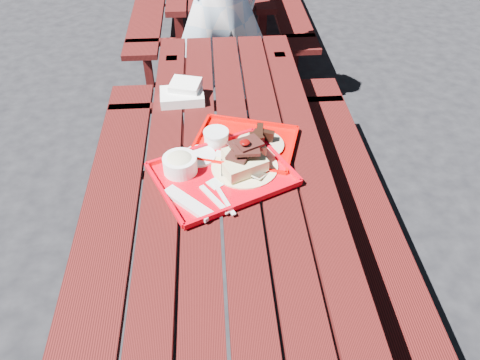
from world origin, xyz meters
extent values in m
plane|color=black|center=(0.00, 0.00, 0.00)|extent=(60.00, 60.00, 0.00)
cube|color=#440E0D|center=(-0.30, 0.00, 0.73)|extent=(0.14, 2.40, 0.04)
cube|color=#440E0D|center=(-0.15, 0.00, 0.73)|extent=(0.14, 2.40, 0.04)
cube|color=#440E0D|center=(0.00, 0.00, 0.73)|extent=(0.14, 2.40, 0.04)
cube|color=#440E0D|center=(0.15, 0.00, 0.73)|extent=(0.14, 2.40, 0.04)
cube|color=#440E0D|center=(0.30, 0.00, 0.73)|extent=(0.14, 2.40, 0.04)
cube|color=#440E0D|center=(-0.58, 0.00, 0.43)|extent=(0.25, 2.40, 0.04)
cube|color=#440E0D|center=(-0.58, 0.84, 0.21)|extent=(0.06, 0.06, 0.42)
cube|color=#440E0D|center=(0.58, 0.00, 0.43)|extent=(0.25, 2.40, 0.04)
cube|color=#440E0D|center=(0.58, 0.84, 0.21)|extent=(0.06, 0.06, 0.42)
cube|color=#440E0D|center=(-0.30, 0.96, 0.38)|extent=(0.06, 0.06, 0.75)
cube|color=#440E0D|center=(0.30, 0.96, 0.38)|extent=(0.06, 0.06, 0.75)
cube|color=#440E0D|center=(0.00, 0.96, 0.43)|extent=(1.40, 0.06, 0.04)
cube|color=#440E0D|center=(-0.58, 1.96, 0.21)|extent=(0.06, 0.06, 0.42)
cube|color=#440E0D|center=(0.58, 1.96, 0.21)|extent=(0.06, 0.06, 0.42)
cube|color=#440E0D|center=(-0.30, 1.84, 0.38)|extent=(0.06, 0.06, 0.75)
cube|color=#440E0D|center=(0.30, 1.84, 0.38)|extent=(0.06, 0.06, 0.75)
cube|color=#440E0D|center=(0.00, 1.84, 0.43)|extent=(1.40, 0.06, 0.04)
cube|color=red|center=(-0.06, -0.05, 0.76)|extent=(0.60, 0.54, 0.01)
cube|color=red|center=(-0.14, 0.12, 0.77)|extent=(0.45, 0.21, 0.02)
cube|color=red|center=(0.02, -0.22, 0.77)|extent=(0.45, 0.21, 0.02)
cube|color=red|center=(0.16, 0.05, 0.77)|extent=(0.17, 0.35, 0.02)
cube|color=red|center=(-0.28, -0.15, 0.77)|extent=(0.17, 0.35, 0.02)
cylinder|color=beige|center=(0.03, -0.01, 0.77)|extent=(0.27, 0.27, 0.01)
cube|color=#D3C589|center=(0.03, -0.06, 0.80)|extent=(0.18, 0.14, 0.05)
cube|color=#D3C589|center=(0.03, 0.03, 0.80)|extent=(0.18, 0.14, 0.05)
ellipsoid|color=#5A0303|center=(0.03, -0.01, 0.90)|extent=(0.04, 0.04, 0.02)
cylinder|color=white|center=(-0.22, -0.02, 0.80)|extent=(0.13, 0.13, 0.07)
ellipsoid|color=beige|center=(-0.22, -0.02, 0.82)|extent=(0.11, 0.11, 0.05)
cylinder|color=white|center=(-0.15, 0.06, 0.77)|extent=(0.14, 0.14, 0.01)
cube|color=silver|center=(-0.19, -0.21, 0.77)|extent=(0.19, 0.19, 0.02)
cube|color=silver|center=(-0.10, -0.19, 0.77)|extent=(0.11, 0.16, 0.01)
cube|color=silver|center=(-0.06, -0.19, 0.77)|extent=(0.08, 0.18, 0.01)
cube|color=silver|center=(-0.09, -0.10, 0.77)|extent=(0.08, 0.08, 0.00)
cube|color=#DB0200|center=(0.04, 0.14, 0.76)|extent=(0.48, 0.42, 0.01)
cube|color=#DB0200|center=(0.09, 0.29, 0.77)|extent=(0.39, 0.13, 0.02)
cube|color=#DB0200|center=(-0.01, -0.01, 0.77)|extent=(0.39, 0.13, 0.02)
cube|color=#DB0200|center=(0.23, 0.08, 0.77)|extent=(0.10, 0.30, 0.02)
cube|color=#DB0200|center=(-0.15, 0.20, 0.77)|extent=(0.10, 0.30, 0.02)
cube|color=silver|center=(0.08, 0.13, 0.76)|extent=(0.17, 0.17, 0.01)
cylinder|color=tan|center=(0.10, 0.12, 0.77)|extent=(0.20, 0.20, 0.01)
cylinder|color=white|center=(-0.08, 0.16, 0.79)|extent=(0.10, 0.10, 0.05)
cylinder|color=silver|center=(-0.08, 0.16, 0.82)|extent=(0.11, 0.11, 0.01)
cube|color=white|center=(-0.01, 0.04, 0.77)|extent=(0.17, 0.10, 0.01)
cube|color=white|center=(0.12, 0.01, 0.76)|extent=(0.05, 0.05, 0.00)
cube|color=white|center=(-0.23, 0.52, 0.77)|extent=(0.21, 0.16, 0.05)
cube|color=white|center=(-0.21, 0.55, 0.81)|extent=(0.16, 0.15, 0.04)
camera|label=1|loc=(-0.09, -1.42, 1.96)|focal=35.00mm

